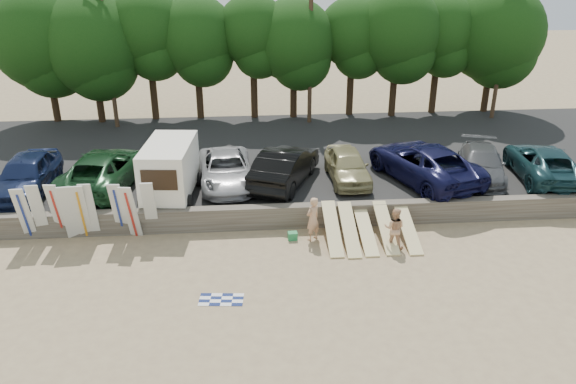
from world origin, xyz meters
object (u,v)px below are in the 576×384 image
at_px(car_6, 481,164).
at_px(beachgoer_b, 394,228).
at_px(box_trailer, 170,167).
at_px(car_5, 424,162).
at_px(car_1, 104,170).
at_px(car_2, 226,170).
at_px(car_4, 347,165).
at_px(car_7, 544,163).
at_px(car_0, 26,175).
at_px(beachgoer_a, 313,219).
at_px(cooler, 293,236).
at_px(car_3, 285,166).

xyz_separation_m(car_6, beachgoer_b, (-5.55, -5.13, -0.58)).
bearing_deg(box_trailer, car_5, 10.33).
distance_m(car_1, car_2, 5.62).
relative_size(car_4, car_7, 0.78).
relative_size(car_0, car_2, 0.99).
xyz_separation_m(box_trailer, beachgoer_b, (9.07, -4.11, -1.25)).
bearing_deg(beachgoer_a, car_5, 176.48).
bearing_deg(beachgoer_a, cooler, -43.51).
relative_size(car_2, beachgoer_a, 2.82).
distance_m(car_5, cooler, 7.93).
bearing_deg(car_7, car_4, 4.92).
bearing_deg(car_5, car_6, 161.67).
relative_size(car_3, car_6, 1.08).
distance_m(car_4, car_7, 9.45).
xyz_separation_m(box_trailer, car_5, (11.76, 0.98, -0.50)).
relative_size(box_trailer, car_3, 0.77).
bearing_deg(car_3, beachgoer_b, 150.15).
bearing_deg(car_7, car_2, 6.13).
relative_size(car_4, beachgoer_b, 2.60).
xyz_separation_m(car_0, car_6, (21.12, 0.08, -0.17)).
relative_size(car_0, car_7, 0.92).
height_order(car_3, beachgoer_b, car_3).
height_order(car_4, beachgoer_b, car_4).
bearing_deg(cooler, car_1, 149.12).
relative_size(box_trailer, beachgoer_b, 2.43).
bearing_deg(car_2, cooler, -63.59).
bearing_deg(car_0, car_2, 1.81).
bearing_deg(car_4, car_5, -5.53).
bearing_deg(car_5, beachgoer_a, 16.76).
distance_m(box_trailer, car_3, 5.28).
xyz_separation_m(car_7, cooler, (-12.45, -3.93, -1.32)).
relative_size(box_trailer, cooler, 10.80).
bearing_deg(box_trailer, car_4, 14.41).
xyz_separation_m(car_6, beachgoer_a, (-8.67, -4.23, -0.49)).
xyz_separation_m(car_1, beachgoer_b, (12.27, -5.49, -0.71)).
bearing_deg(beachgoer_b, car_2, -17.37).
bearing_deg(car_7, beachgoer_b, 37.75).
bearing_deg(car_1, beachgoer_a, 161.90).
height_order(box_trailer, car_2, box_trailer).
distance_m(car_0, car_2, 8.93).
height_order(car_5, car_6, car_5).
xyz_separation_m(car_5, car_7, (5.83, -0.20, -0.12)).
distance_m(car_1, beachgoer_a, 10.25).
relative_size(beachgoer_a, cooler, 4.91).
bearing_deg(car_4, car_3, -176.89).
bearing_deg(car_3, box_trailer, 34.51).
bearing_deg(car_1, car_0, 16.09).
xyz_separation_m(beachgoer_a, cooler, (-0.81, 0.06, -0.77)).
relative_size(car_6, beachgoer_b, 2.94).
bearing_deg(car_1, car_2, -172.85).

